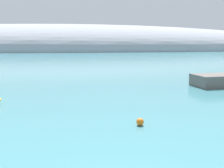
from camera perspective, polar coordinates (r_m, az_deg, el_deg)
distant_ridge at (r=197.10m, az=-11.20°, el=6.54°), size 369.92×79.78×34.05m
mooring_buoy_orange at (r=24.53m, az=5.54°, el=-7.42°), size 0.64×0.64×0.64m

